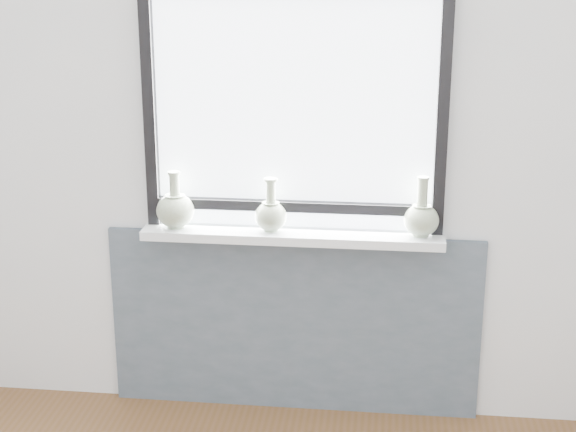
# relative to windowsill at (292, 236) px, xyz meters

# --- Properties ---
(back_wall) EXTENTS (3.60, 0.02, 2.60)m
(back_wall) POSITION_rel_windowsill_xyz_m (0.00, 0.10, 0.42)
(back_wall) COLOR silver
(back_wall) RESTS_ON ground
(apron_panel) EXTENTS (1.70, 0.03, 0.86)m
(apron_panel) POSITION_rel_windowsill_xyz_m (0.00, 0.07, -0.45)
(apron_panel) COLOR #525A6B
(apron_panel) RESTS_ON ground
(windowsill) EXTENTS (1.32, 0.18, 0.04)m
(windowsill) POSITION_rel_windowsill_xyz_m (0.00, 0.00, 0.00)
(windowsill) COLOR white
(windowsill) RESTS_ON apron_panel
(window) EXTENTS (1.30, 0.06, 1.05)m
(window) POSITION_rel_windowsill_xyz_m (0.00, 0.06, 0.56)
(window) COLOR black
(window) RESTS_ON windowsill
(vase_a) EXTENTS (0.17, 0.17, 0.25)m
(vase_a) POSITION_rel_windowsill_xyz_m (-0.52, -0.00, 0.11)
(vase_a) COLOR #A3B493
(vase_a) RESTS_ON windowsill
(vase_b) EXTENTS (0.14, 0.14, 0.24)m
(vase_b) POSITION_rel_windowsill_xyz_m (-0.09, 0.00, 0.10)
(vase_b) COLOR #A3B493
(vase_b) RESTS_ON windowsill
(vase_c) EXTENTS (0.15, 0.15, 0.26)m
(vase_c) POSITION_rel_windowsill_xyz_m (0.56, 0.00, 0.10)
(vase_c) COLOR #A3B493
(vase_c) RESTS_ON windowsill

